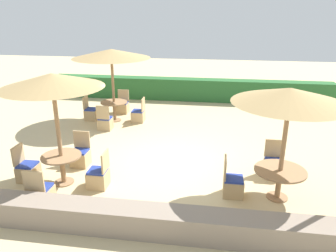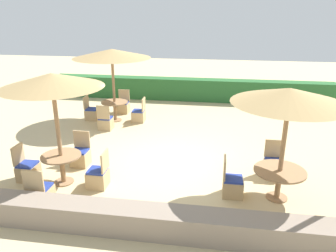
{
  "view_description": "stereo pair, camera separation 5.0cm",
  "coord_description": "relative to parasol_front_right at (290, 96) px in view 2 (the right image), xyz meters",
  "views": [
    {
      "loc": [
        1.3,
        -8.15,
        4.09
      ],
      "look_at": [
        0.0,
        0.6,
        0.9
      ],
      "focal_mm": 35.0,
      "sensor_mm": 36.0,
      "label": 1
    },
    {
      "loc": [
        1.35,
        -8.14,
        4.09
      ],
      "look_at": [
        0.0,
        0.6,
        0.9
      ],
      "focal_mm": 35.0,
      "sensor_mm": 36.0,
      "label": 2
    }
  ],
  "objects": [
    {
      "name": "ground_plane",
      "position": [
        -2.82,
        1.35,
        -2.39
      ],
      "size": [
        40.0,
        40.0,
        0.0
      ],
      "primitive_type": "plane",
      "color": "#C6B284"
    },
    {
      "name": "hedge_row",
      "position": [
        -2.82,
        8.2,
        -1.89
      ],
      "size": [
        13.0,
        0.7,
        1.0
      ],
      "primitive_type": "cube",
      "color": "#28602D",
      "rests_on": "ground_plane"
    },
    {
      "name": "stone_border",
      "position": [
        -2.82,
        -1.66,
        -2.13
      ],
      "size": [
        10.0,
        0.56,
        0.53
      ],
      "primitive_type": "cube",
      "color": "gray",
      "rests_on": "ground_plane"
    },
    {
      "name": "parasol_front_right",
      "position": [
        0.0,
        0.0,
        0.0
      ],
      "size": [
        2.4,
        2.4,
        2.57
      ],
      "color": "#93704C",
      "rests_on": "ground_plane"
    },
    {
      "name": "round_table_front_right",
      "position": [
        0.0,
        0.0,
        -1.82
      ],
      "size": [
        1.14,
        1.14,
        0.71
      ],
      "color": "#93704C",
      "rests_on": "ground_plane"
    },
    {
      "name": "patio_chair_front_right_west",
      "position": [
        -1.02,
        -0.04,
        -2.13
      ],
      "size": [
        0.46,
        0.46,
        0.93
      ],
      "rotation": [
        0.0,
        0.0,
        -1.57
      ],
      "color": "tan",
      "rests_on": "ground_plane"
    },
    {
      "name": "patio_chair_front_right_north",
      "position": [
        0.05,
        1.07,
        -2.13
      ],
      "size": [
        0.46,
        0.46,
        0.93
      ],
      "rotation": [
        0.0,
        0.0,
        3.14
      ],
      "color": "tan",
      "rests_on": "ground_plane"
    },
    {
      "name": "parasol_back_left",
      "position": [
        -5.31,
        4.75,
        0.15
      ],
      "size": [
        2.84,
        2.84,
        2.71
      ],
      "color": "#93704C",
      "rests_on": "ground_plane"
    },
    {
      "name": "round_table_back_left",
      "position": [
        -5.31,
        4.75,
        -1.82
      ],
      "size": [
        1.01,
        1.01,
        0.75
      ],
      "color": "#93704C",
      "rests_on": "ground_plane"
    },
    {
      "name": "patio_chair_back_left_east",
      "position": [
        -4.37,
        4.76,
        -2.13
      ],
      "size": [
        0.46,
        0.46,
        0.93
      ],
      "rotation": [
        0.0,
        0.0,
        1.57
      ],
      "color": "tan",
      "rests_on": "ground_plane"
    },
    {
      "name": "patio_chair_back_left_west",
      "position": [
        -6.24,
        4.72,
        -2.13
      ],
      "size": [
        0.46,
        0.46,
        0.93
      ],
      "rotation": [
        0.0,
        0.0,
        -1.57
      ],
      "color": "tan",
      "rests_on": "ground_plane"
    },
    {
      "name": "patio_chair_back_left_north",
      "position": [
        -5.29,
        5.77,
        -2.13
      ],
      "size": [
        0.46,
        0.46,
        0.93
      ],
      "rotation": [
        0.0,
        0.0,
        3.14
      ],
      "color": "tan",
      "rests_on": "ground_plane"
    },
    {
      "name": "patio_chair_back_left_south",
      "position": [
        -5.34,
        3.73,
        -2.13
      ],
      "size": [
        0.46,
        0.46,
        0.93
      ],
      "color": "tan",
      "rests_on": "ground_plane"
    },
    {
      "name": "parasol_front_left",
      "position": [
        -5.13,
        -0.07,
        0.17
      ],
      "size": [
        2.33,
        2.33,
        2.74
      ],
      "color": "#93704C",
      "rests_on": "ground_plane"
    },
    {
      "name": "round_table_front_left",
      "position": [
        -5.13,
        -0.07,
        -1.83
      ],
      "size": [
        0.96,
        0.96,
        0.74
      ],
      "color": "#93704C",
      "rests_on": "ground_plane"
    },
    {
      "name": "patio_chair_front_left_south",
      "position": [
        -5.17,
        -1.07,
        -2.13
      ],
      "size": [
        0.46,
        0.46,
        0.93
      ],
      "color": "tan",
      "rests_on": "ground_plane"
    },
    {
      "name": "patio_chair_front_left_east",
      "position": [
        -4.2,
        -0.12,
        -2.13
      ],
      "size": [
        0.46,
        0.46,
        0.93
      ],
      "rotation": [
        0.0,
        0.0,
        1.57
      ],
      "color": "tan",
      "rests_on": "ground_plane"
    },
    {
      "name": "patio_chair_front_left_west",
      "position": [
        -6.08,
        -0.07,
        -2.13
      ],
      "size": [
        0.46,
        0.46,
        0.93
      ],
      "rotation": [
        0.0,
        0.0,
        -1.57
      ],
      "color": "tan",
      "rests_on": "ground_plane"
    },
    {
      "name": "patio_chair_front_left_north",
      "position": [
        -5.1,
        0.92,
        -2.13
      ],
      "size": [
        0.46,
        0.46,
        0.93
      ],
      "rotation": [
        0.0,
        0.0,
        3.14
      ],
      "color": "tan",
      "rests_on": "ground_plane"
    }
  ]
}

